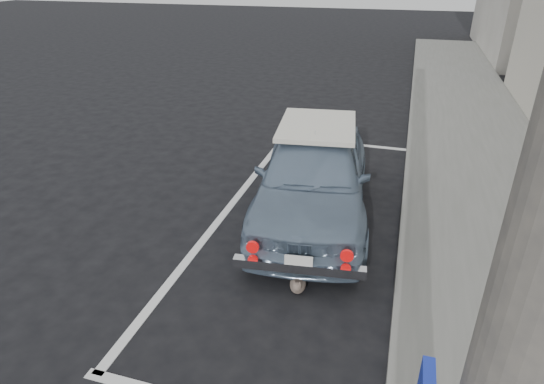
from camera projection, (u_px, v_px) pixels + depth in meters
The scene contains 6 objects.
ground at pixel (203, 358), 4.60m from camera, with size 80.00×80.00×0.00m, color black.
sidewalk at pixel (516, 288), 5.47m from camera, with size 2.80×40.00×0.15m, color slate.
pline_front at pixel (346, 144), 10.03m from camera, with size 3.00×0.12×0.01m, color silver.
pline_side at pixel (228, 208), 7.39m from camera, with size 0.12×7.00×0.01m, color silver.
retro_coupe at pixel (314, 173), 6.95m from camera, with size 2.15×4.28×1.40m.
cat at pixel (298, 284), 5.49m from camera, with size 0.24×0.45×0.24m.
Camera 1 is at (1.62, -3.01, 3.58)m, focal length 30.00 mm.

